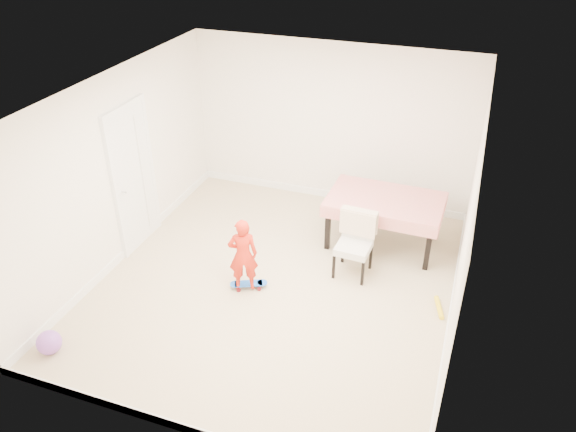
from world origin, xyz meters
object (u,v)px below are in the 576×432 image
(skateboard, at_px, (249,285))
(balloon, at_px, (49,342))
(dining_table, at_px, (383,221))
(child, at_px, (243,257))
(dining_chair, at_px, (354,245))

(skateboard, bearing_deg, balloon, -156.95)
(skateboard, xyz_separation_m, balloon, (-1.66, -1.83, 0.10))
(dining_table, relative_size, balloon, 5.74)
(dining_table, distance_m, child, 2.23)
(skateboard, bearing_deg, child, -151.42)
(dining_table, bearing_deg, skateboard, -130.10)
(dining_chair, xyz_separation_m, balloon, (-2.86, -2.59, -0.31))
(skateboard, distance_m, child, 0.48)
(dining_chair, height_order, child, child)
(skateboard, height_order, child, child)
(dining_chair, bearing_deg, child, -143.54)
(dining_table, relative_size, child, 1.56)
(dining_chair, distance_m, skateboard, 1.48)
(balloon, bearing_deg, dining_chair, 42.12)
(child, bearing_deg, dining_table, -155.68)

